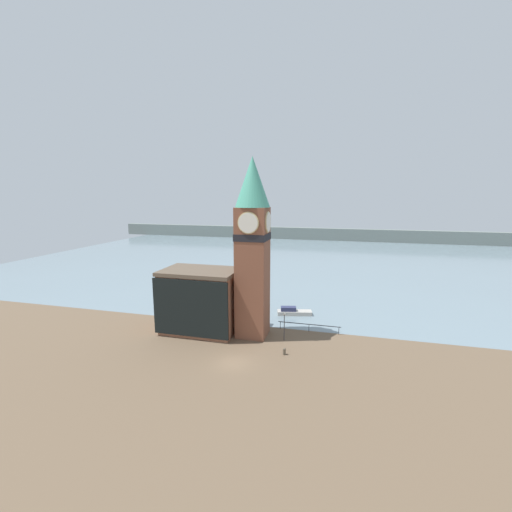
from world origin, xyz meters
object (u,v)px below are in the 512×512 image
at_px(clock_tower, 253,244).
at_px(pier_building, 200,300).
at_px(boat_near, 293,312).
at_px(mooring_bollard_near, 284,351).
at_px(lamp_post, 284,321).

xyz_separation_m(clock_tower, pier_building, (-7.47, -0.36, -8.18)).
height_order(clock_tower, boat_near, clock_tower).
relative_size(clock_tower, mooring_bollard_near, 27.64).
height_order(boat_near, lamp_post, lamp_post).
height_order(pier_building, lamp_post, pier_building).
height_order(clock_tower, mooring_bollard_near, clock_tower).
bearing_deg(clock_tower, boat_near, 66.03).
distance_m(boat_near, mooring_bollard_near, 14.13).
distance_m(boat_near, lamp_post, 10.33).
relative_size(clock_tower, lamp_post, 6.16).
xyz_separation_m(pier_building, mooring_bollard_near, (12.67, -4.40, -3.94)).
xyz_separation_m(pier_building, lamp_post, (11.94, -0.39, -1.71)).
relative_size(mooring_bollard_near, lamp_post, 0.22).
xyz_separation_m(mooring_bollard_near, lamp_post, (-0.74, 4.01, 2.23)).
bearing_deg(lamp_post, pier_building, 178.12).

